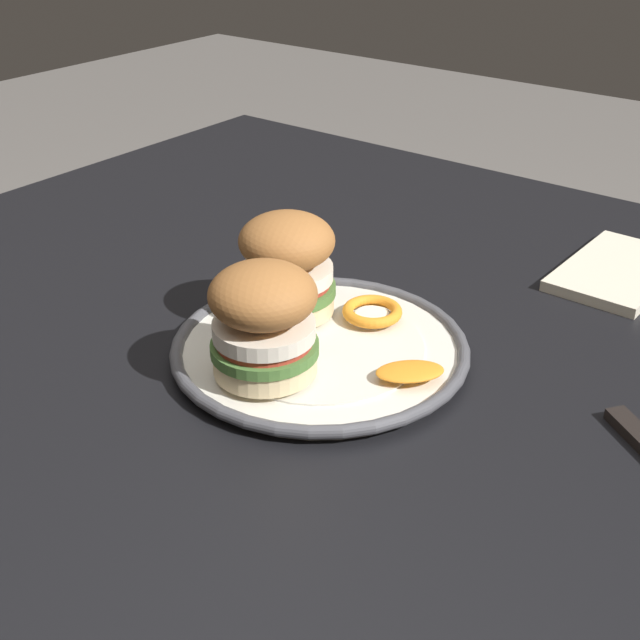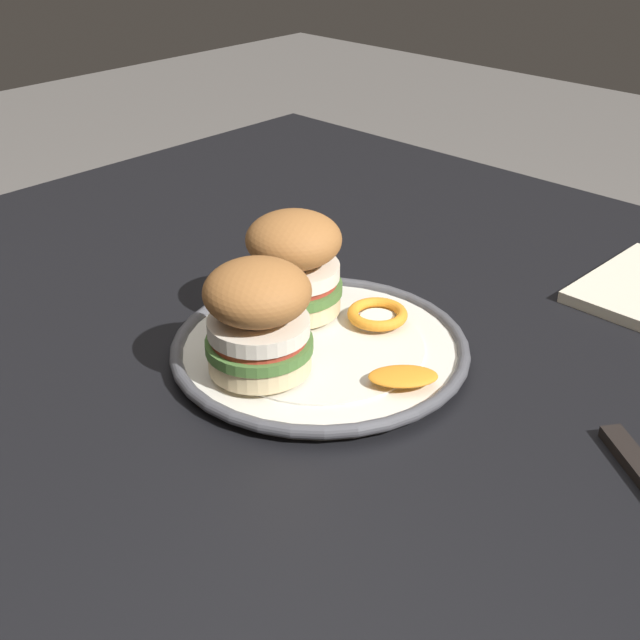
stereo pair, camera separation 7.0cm
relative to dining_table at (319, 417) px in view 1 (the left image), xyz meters
name	(u,v)px [view 1 (the left image)]	position (x,y,z in m)	size (l,w,h in m)	color
dining_table	(319,417)	(0.00, 0.00, 0.00)	(1.17, 1.09, 0.75)	black
dinner_plate	(320,349)	(0.02, -0.03, 0.10)	(0.28, 0.28, 0.02)	silver
sandwich_half_left	(264,319)	(0.02, -0.10, 0.16)	(0.12, 0.12, 0.10)	beige
sandwich_half_right	(288,263)	(-0.04, 0.00, 0.16)	(0.12, 0.12, 0.10)	beige
orange_peel_curled	(372,312)	(0.04, 0.04, 0.12)	(0.08, 0.08, 0.01)	orange
orange_peel_strip_long	(410,371)	(0.12, -0.03, 0.12)	(0.07, 0.07, 0.01)	orange
folded_napkin	(618,271)	(0.18, 0.31, 0.10)	(0.18, 0.10, 0.01)	beige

